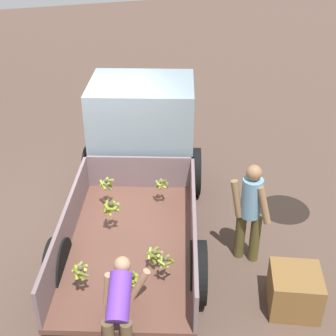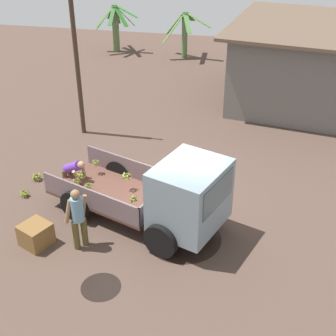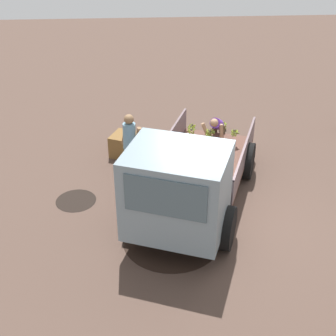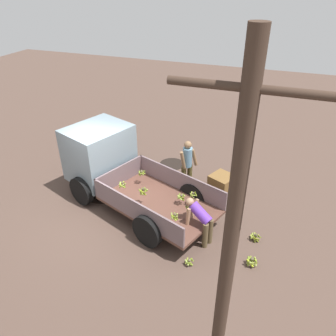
{
  "view_description": "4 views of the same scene",
  "coord_description": "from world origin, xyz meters",
  "px_view_note": "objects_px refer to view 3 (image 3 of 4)",
  "views": [
    {
      "loc": [
        -6.85,
        1.02,
        4.84
      ],
      "look_at": [
        -0.68,
        -1.06,
        1.01
      ],
      "focal_mm": 50.0,
      "sensor_mm": 36.0,
      "label": 1
    },
    {
      "loc": [
        1.93,
        -10.16,
        7.53
      ],
      "look_at": [
        -0.17,
        -0.22,
        1.49
      ],
      "focal_mm": 50.0,
      "sensor_mm": 36.0,
      "label": 2
    },
    {
      "loc": [
        7.58,
        -1.6,
        6.0
      ],
      "look_at": [
        -0.56,
        -1.08,
        1.08
      ],
      "focal_mm": 50.0,
      "sensor_mm": 36.0,
      "label": 3
    },
    {
      "loc": [
        -4.43,
        6.51,
        5.93
      ],
      "look_at": [
        -1.87,
        -0.49,
        1.47
      ],
      "focal_mm": 35.0,
      "sensor_mm": 36.0,
      "label": 4
    }
  ],
  "objects_px": {
    "cargo_truck": "(183,185)",
    "person_worker_loading": "(217,129)",
    "person_foreground_visitor": "(130,144)",
    "banana_bunch_on_ground_1": "(191,128)",
    "wooden_crate_0": "(125,145)",
    "banana_bunch_on_ground_0": "(222,125)",
    "banana_bunch_on_ground_2": "(249,149)",
    "banana_bunch_on_ground_3": "(192,127)"
  },
  "relations": [
    {
      "from": "person_foreground_visitor",
      "to": "banana_bunch_on_ground_0",
      "type": "distance_m",
      "value": 3.63
    },
    {
      "from": "banana_bunch_on_ground_0",
      "to": "banana_bunch_on_ground_3",
      "type": "height_order",
      "value": "banana_bunch_on_ground_0"
    },
    {
      "from": "wooden_crate_0",
      "to": "banana_bunch_on_ground_3",
      "type": "bearing_deg",
      "value": 124.71
    },
    {
      "from": "cargo_truck",
      "to": "person_foreground_visitor",
      "type": "relative_size",
      "value": 3.08
    },
    {
      "from": "cargo_truck",
      "to": "wooden_crate_0",
      "type": "height_order",
      "value": "cargo_truck"
    },
    {
      "from": "banana_bunch_on_ground_1",
      "to": "banana_bunch_on_ground_2",
      "type": "xyz_separation_m",
      "value": [
        1.32,
        1.39,
        0.01
      ]
    },
    {
      "from": "cargo_truck",
      "to": "person_worker_loading",
      "type": "relative_size",
      "value": 4.41
    },
    {
      "from": "banana_bunch_on_ground_0",
      "to": "banana_bunch_on_ground_1",
      "type": "xyz_separation_m",
      "value": [
        0.07,
        -0.9,
        -0.03
      ]
    },
    {
      "from": "cargo_truck",
      "to": "wooden_crate_0",
      "type": "xyz_separation_m",
      "value": [
        -3.19,
        -1.2,
        -0.79
      ]
    },
    {
      "from": "person_worker_loading",
      "to": "banana_bunch_on_ground_0",
      "type": "relative_size",
      "value": 4.21
    },
    {
      "from": "cargo_truck",
      "to": "banana_bunch_on_ground_2",
      "type": "distance_m",
      "value": 3.85
    },
    {
      "from": "banana_bunch_on_ground_2",
      "to": "wooden_crate_0",
      "type": "distance_m",
      "value": 3.24
    },
    {
      "from": "banana_bunch_on_ground_1",
      "to": "wooden_crate_0",
      "type": "height_order",
      "value": "wooden_crate_0"
    },
    {
      "from": "cargo_truck",
      "to": "banana_bunch_on_ground_3",
      "type": "height_order",
      "value": "cargo_truck"
    },
    {
      "from": "cargo_truck",
      "to": "banana_bunch_on_ground_3",
      "type": "distance_m",
      "value": 4.64
    },
    {
      "from": "banana_bunch_on_ground_0",
      "to": "wooden_crate_0",
      "type": "xyz_separation_m",
      "value": [
        1.31,
        -2.75,
        0.16
      ]
    },
    {
      "from": "person_foreground_visitor",
      "to": "banana_bunch_on_ground_2",
      "type": "distance_m",
      "value": 3.35
    },
    {
      "from": "cargo_truck",
      "to": "banana_bunch_on_ground_0",
      "type": "xyz_separation_m",
      "value": [
        -4.5,
        1.55,
        -0.94
      ]
    },
    {
      "from": "cargo_truck",
      "to": "person_worker_loading",
      "type": "xyz_separation_m",
      "value": [
        -3.13,
        1.15,
        -0.38
      ]
    },
    {
      "from": "banana_bunch_on_ground_3",
      "to": "banana_bunch_on_ground_2",
      "type": "bearing_deg",
      "value": 44.82
    },
    {
      "from": "person_worker_loading",
      "to": "cargo_truck",
      "type": "bearing_deg",
      "value": 1.29
    },
    {
      "from": "person_foreground_visitor",
      "to": "wooden_crate_0",
      "type": "bearing_deg",
      "value": 48.74
    },
    {
      "from": "person_foreground_visitor",
      "to": "banana_bunch_on_ground_2",
      "type": "height_order",
      "value": "person_foreground_visitor"
    },
    {
      "from": "person_foreground_visitor",
      "to": "banana_bunch_on_ground_2",
      "type": "xyz_separation_m",
      "value": [
        -1.02,
        3.09,
        -0.8
      ]
    },
    {
      "from": "banana_bunch_on_ground_2",
      "to": "banana_bunch_on_ground_3",
      "type": "height_order",
      "value": "banana_bunch_on_ground_3"
    },
    {
      "from": "person_foreground_visitor",
      "to": "person_worker_loading",
      "type": "xyz_separation_m",
      "value": [
        -1.03,
        2.2,
        -0.21
      ]
    },
    {
      "from": "person_foreground_visitor",
      "to": "wooden_crate_0",
      "type": "height_order",
      "value": "person_foreground_visitor"
    },
    {
      "from": "person_worker_loading",
      "to": "banana_bunch_on_ground_0",
      "type": "bearing_deg",
      "value": -174.83
    },
    {
      "from": "person_foreground_visitor",
      "to": "person_worker_loading",
      "type": "distance_m",
      "value": 2.44
    },
    {
      "from": "person_worker_loading",
      "to": "banana_bunch_on_ground_1",
      "type": "xyz_separation_m",
      "value": [
        -1.31,
        -0.5,
        -0.6
      ]
    },
    {
      "from": "banana_bunch_on_ground_3",
      "to": "banana_bunch_on_ground_1",
      "type": "bearing_deg",
      "value": -28.46
    },
    {
      "from": "cargo_truck",
      "to": "person_foreground_visitor",
      "type": "height_order",
      "value": "cargo_truck"
    },
    {
      "from": "cargo_truck",
      "to": "banana_bunch_on_ground_1",
      "type": "xyz_separation_m",
      "value": [
        -4.43,
        0.65,
        -0.97
      ]
    },
    {
      "from": "cargo_truck",
      "to": "banana_bunch_on_ground_1",
      "type": "bearing_deg",
      "value": -167.92
    },
    {
      "from": "banana_bunch_on_ground_0",
      "to": "banana_bunch_on_ground_1",
      "type": "height_order",
      "value": "banana_bunch_on_ground_0"
    },
    {
      "from": "person_foreground_visitor",
      "to": "banana_bunch_on_ground_2",
      "type": "relative_size",
      "value": 7.24
    },
    {
      "from": "cargo_truck",
      "to": "wooden_crate_0",
      "type": "bearing_deg",
      "value": -139.02
    },
    {
      "from": "banana_bunch_on_ground_3",
      "to": "person_foreground_visitor",
      "type": "bearing_deg",
      "value": -35.74
    },
    {
      "from": "person_foreground_visitor",
      "to": "banana_bunch_on_ground_3",
      "type": "height_order",
      "value": "person_foreground_visitor"
    },
    {
      "from": "person_worker_loading",
      "to": "wooden_crate_0",
      "type": "distance_m",
      "value": 2.38
    },
    {
      "from": "banana_bunch_on_ground_0",
      "to": "person_foreground_visitor",
      "type": "bearing_deg",
      "value": -47.16
    },
    {
      "from": "banana_bunch_on_ground_1",
      "to": "wooden_crate_0",
      "type": "distance_m",
      "value": 2.23
    }
  ]
}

